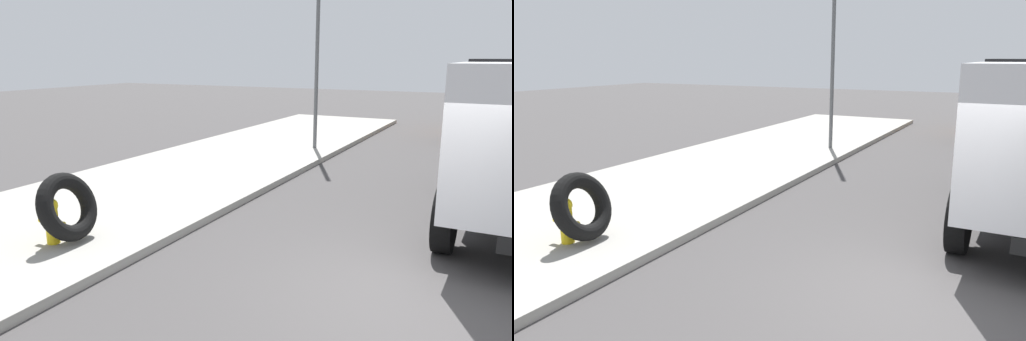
# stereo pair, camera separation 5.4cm
# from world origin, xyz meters

# --- Properties ---
(ground_plane) EXTENTS (80.00, 80.00, 0.00)m
(ground_plane) POSITION_xyz_m (0.00, 0.00, 0.00)
(ground_plane) COLOR #423F3F
(sidewalk_curb) EXTENTS (36.00, 5.00, 0.15)m
(sidewalk_curb) POSITION_xyz_m (0.00, 6.50, 0.07)
(sidewalk_curb) COLOR #99968E
(sidewalk_curb) RESTS_ON ground
(fire_hydrant) EXTENTS (0.23, 0.53, 0.75)m
(fire_hydrant) POSITION_xyz_m (-0.76, 5.43, 0.55)
(fire_hydrant) COLOR yellow
(fire_hydrant) RESTS_ON sidewalk_curb
(loose_tire) EXTENTS (1.17, 0.73, 1.16)m
(loose_tire) POSITION_xyz_m (-0.56, 5.28, 0.73)
(loose_tire) COLOR black
(loose_tire) RESTS_ON sidewalk_curb
(street_light_pole) EXTENTS (0.12, 0.12, 6.45)m
(street_light_pole) POSITION_xyz_m (9.26, 4.79, 3.37)
(street_light_pole) COLOR #595B5E
(street_light_pole) RESTS_ON sidewalk_curb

